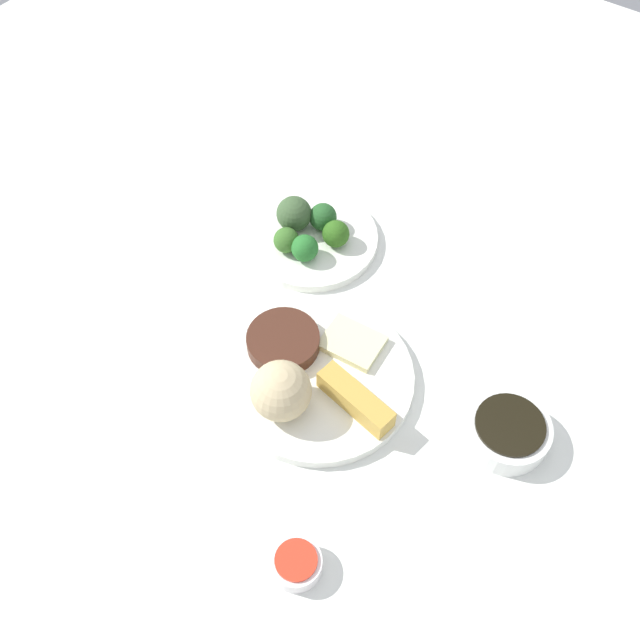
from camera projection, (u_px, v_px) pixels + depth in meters
tabletop at (338, 396)px, 0.93m from camera, size 2.20×2.20×0.02m
main_plate at (318, 378)px, 0.93m from camera, size 0.25×0.25×0.02m
rice_scoop at (281, 391)px, 0.86m from camera, size 0.08×0.08×0.08m
spring_roll at (355, 399)px, 0.88m from camera, size 0.11×0.05×0.03m
crab_rangoon_wonton at (352, 343)px, 0.94m from camera, size 0.08×0.07×0.01m
stir_fry_heap at (283, 341)px, 0.94m from camera, size 0.10×0.10×0.02m
broccoli_plate at (312, 238)px, 1.07m from camera, size 0.20×0.20×0.01m
broccoli_floret_0 at (305, 248)px, 1.02m from camera, size 0.04×0.04×0.04m
broccoli_floret_1 at (323, 217)px, 1.06m from camera, size 0.04×0.04×0.04m
broccoli_floret_2 at (294, 214)px, 1.05m from camera, size 0.05×0.05×0.05m
broccoli_floret_3 at (336, 234)px, 1.04m from camera, size 0.04×0.04×0.04m
broccoli_floret_4 at (286, 240)px, 1.03m from camera, size 0.04×0.04×0.04m
soy_sauce_bowl at (507, 432)px, 0.87m from camera, size 0.11×0.11×0.03m
soy_sauce_bowl_liquid at (510, 425)px, 0.85m from camera, size 0.09×0.09×0.00m
sauce_ramekin_sweet_and_sour at (296, 564)px, 0.78m from camera, size 0.06×0.06×0.02m
sauce_ramekin_sweet_and_sour_liquid at (296, 560)px, 0.77m from camera, size 0.05×0.05×0.00m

